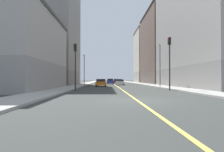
{
  "coord_description": "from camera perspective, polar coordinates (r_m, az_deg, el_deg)",
  "views": [
    {
      "loc": [
        -1.96,
        -13.0,
        1.4
      ],
      "look_at": [
        -0.5,
        40.42,
        2.13
      ],
      "focal_mm": 32.24,
      "sensor_mm": 36.0,
      "label": 1
    }
  ],
  "objects": [
    {
      "name": "car_blue",
      "position": [
        53.7,
        -0.51,
        -1.54
      ],
      "size": [
        1.83,
        4.47,
        1.41
      ],
      "color": "#23389E",
      "rests_on": "ground"
    },
    {
      "name": "traffic_light_right_near",
      "position": [
        24.49,
        -10.38,
        4.48
      ],
      "size": [
        0.4,
        0.32,
        5.58
      ],
      "color": "#2D2D2D",
      "rests_on": "ground"
    },
    {
      "name": "car_yellow",
      "position": [
        47.66,
        -3.39,
        -1.73
      ],
      "size": [
        2.02,
        4.32,
        1.22
      ],
      "color": "gold",
      "rests_on": "ground"
    },
    {
      "name": "street_lamp_left_near",
      "position": [
        33.46,
        13.45,
        4.56
      ],
      "size": [
        0.36,
        0.36,
        7.19
      ],
      "color": "#4C4C51",
      "rests_on": "ground"
    },
    {
      "name": "sidewalk_right",
      "position": [
        62.26,
        -6.74,
        -2.0
      ],
      "size": [
        2.97,
        168.0,
        0.15
      ],
      "primitive_type": "cube",
      "color": "#9E9B93",
      "rests_on": "ground"
    },
    {
      "name": "car_teal",
      "position": [
        80.34,
        2.17,
        -1.32
      ],
      "size": [
        1.92,
        4.27,
        1.31
      ],
      "color": "#196670",
      "rests_on": "ground"
    },
    {
      "name": "building_right_midblock",
      "position": [
        49.06,
        -17.15,
        11.8
      ],
      "size": [
        11.93,
        17.37,
        24.09
      ],
      "color": "slate",
      "rests_on": "ground"
    },
    {
      "name": "car_red",
      "position": [
        76.16,
        -2.49,
        -1.35
      ],
      "size": [
        1.86,
        4.17,
        1.32
      ],
      "color": "red",
      "rests_on": "ground"
    },
    {
      "name": "ground_plane",
      "position": [
        13.22,
        7.03,
        -6.84
      ],
      "size": [
        400.0,
        400.0,
        0.0
      ],
      "primitive_type": "plane",
      "color": "#333633",
      "rests_on": "ground"
    },
    {
      "name": "sidewalk_left",
      "position": [
        62.74,
        7.17,
        -1.99
      ],
      "size": [
        2.97,
        168.0,
        0.15
      ],
      "primitive_type": "cube",
      "color": "#9E9B93",
      "rests_on": "ground"
    },
    {
      "name": "building_right_corner",
      "position": [
        29.89,
        -27.32,
        6.42
      ],
      "size": [
        11.93,
        18.21,
        10.19
      ],
      "color": "gray",
      "rests_on": "ground"
    },
    {
      "name": "car_orange",
      "position": [
        37.69,
        -3.19,
        -1.89
      ],
      "size": [
        2.02,
        4.15,
        1.35
      ],
      "color": "orange",
      "rests_on": "ground"
    },
    {
      "name": "building_left_far",
      "position": [
        77.02,
        11.11,
        5.46
      ],
      "size": [
        11.93,
        14.58,
        19.49
      ],
      "color": "#9D9688",
      "rests_on": "ground"
    },
    {
      "name": "car_maroon",
      "position": [
        65.49,
        1.21,
        -1.44
      ],
      "size": [
        2.06,
        4.23,
        1.34
      ],
      "color": "maroon",
      "rests_on": "ground"
    },
    {
      "name": "street_lamp_right_near",
      "position": [
        42.96,
        -7.89,
        2.81
      ],
      "size": [
        0.36,
        0.36,
        6.41
      ],
      "color": "#4C4C51",
      "rests_on": "ground"
    },
    {
      "name": "building_left_near",
      "position": [
        37.44,
        26.33,
        16.02
      ],
      "size": [
        11.93,
        25.66,
        24.33
      ],
      "color": "gray",
      "rests_on": "ground"
    },
    {
      "name": "traffic_light_left_near",
      "position": [
        25.42,
        15.98,
        5.41
      ],
      "size": [
        0.4,
        0.32,
        6.42
      ],
      "color": "#2D2D2D",
      "rests_on": "ground"
    },
    {
      "name": "car_white",
      "position": [
        45.29,
        2.29,
        -1.77
      ],
      "size": [
        1.95,
        4.02,
        1.24
      ],
      "color": "white",
      "rests_on": "ground"
    },
    {
      "name": "lane_center_stripe",
      "position": [
        62.04,
        0.24,
        -2.07
      ],
      "size": [
        0.16,
        154.0,
        0.01
      ],
      "primitive_type": "cube",
      "color": "#E5D14C",
      "rests_on": "ground"
    },
    {
      "name": "building_left_mid",
      "position": [
        58.56,
        15.29,
        7.68
      ],
      "size": [
        11.93,
        20.12,
        19.96
      ],
      "color": "brown",
      "rests_on": "ground"
    }
  ]
}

